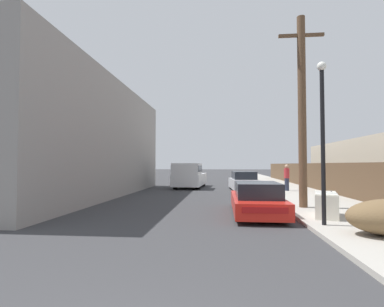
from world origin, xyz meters
name	(u,v)px	position (x,y,z in m)	size (l,w,h in m)	color
sidewalk_curb	(277,186)	(5.30, 23.50, 0.06)	(4.20, 63.00, 0.12)	#ADA89E
discarded_fridge	(326,205)	(4.17, 8.39, 0.51)	(1.09, 1.70, 0.81)	silver
parked_sports_car_red	(257,200)	(2.03, 9.25, 0.54)	(1.74, 4.60, 1.19)	red
car_parked_mid	(244,182)	(2.30, 19.41, 0.62)	(2.00, 4.17, 1.33)	silver
pickup_truck	(189,176)	(-1.73, 21.22, 0.95)	(2.31, 5.52, 1.91)	silver
utility_pole	(302,108)	(4.01, 10.53, 4.08)	(1.80, 0.32, 7.73)	brown
street_lamp	(323,129)	(3.64, 6.99, 2.82)	(0.26, 0.26, 4.66)	black
wooden_fence	(314,176)	(7.25, 19.90, 1.02)	(0.08, 37.03, 1.79)	brown
building_left_block	(64,140)	(-8.38, 14.69, 3.26)	(7.00, 17.46, 6.52)	gray
pedestrian	(287,177)	(4.99, 18.18, 0.99)	(0.34, 0.34, 1.70)	#282D42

